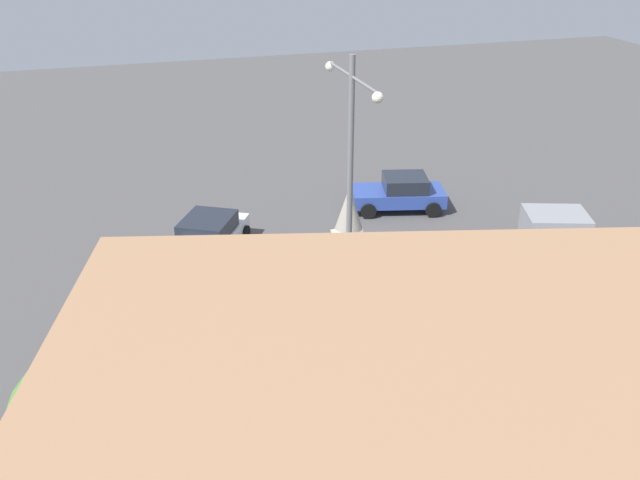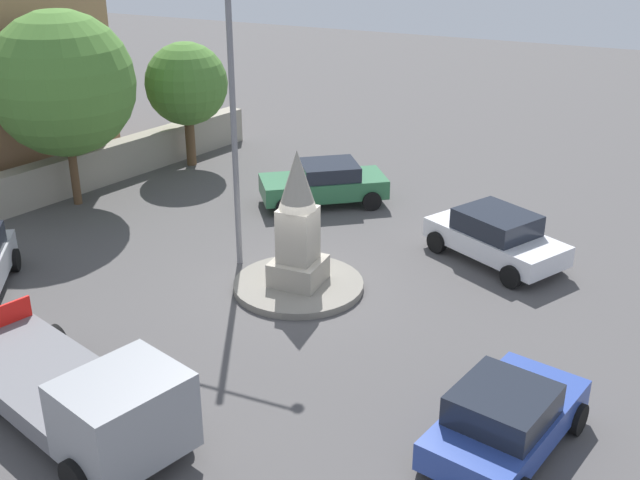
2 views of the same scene
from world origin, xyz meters
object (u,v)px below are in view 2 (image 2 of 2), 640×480
at_px(car_white_approaching, 496,236).
at_px(car_green_near_island, 325,183).
at_px(monument, 298,224).
at_px(car_blue_parked_left, 506,418).
at_px(truck_grey_waiting, 84,398).
at_px(tree_mid_cluster, 62,84).
at_px(tree_near_wall, 186,84).
at_px(streetlamp, 232,89).

distance_m(car_white_approaching, car_green_near_island, 6.59).
relative_size(monument, car_green_near_island, 0.83).
height_order(car_blue_parked_left, truck_grey_waiting, truck_grey_waiting).
bearing_deg(tree_mid_cluster, tree_near_wall, 75.47).
relative_size(truck_grey_waiting, tree_mid_cluster, 0.99).
distance_m(tree_near_wall, tree_mid_cluster, 5.35).
xyz_separation_m(monument, tree_mid_cluster, (-9.50, 2.66, 2.22)).
distance_m(monument, car_white_approaching, 5.94).
xyz_separation_m(car_white_approaching, car_green_near_island, (-6.22, 2.17, -0.03)).
bearing_deg(truck_grey_waiting, car_white_approaching, 63.74).
height_order(car_white_approaching, tree_mid_cluster, tree_mid_cluster).
xyz_separation_m(car_green_near_island, tree_mid_cluster, (-7.68, -3.33, 3.35)).
bearing_deg(tree_near_wall, truck_grey_waiting, -64.80).
distance_m(car_white_approaching, car_blue_parked_left, 8.56).
bearing_deg(truck_grey_waiting, monument, 81.56).
distance_m(monument, tree_mid_cluster, 10.11).
relative_size(car_white_approaching, car_blue_parked_left, 1.06).
relative_size(streetlamp, tree_mid_cluster, 1.29).
xyz_separation_m(car_white_approaching, tree_near_wall, (-12.58, 3.94, 2.36)).
bearing_deg(tree_near_wall, streetlamp, -49.50).
xyz_separation_m(car_blue_parked_left, truck_grey_waiting, (-7.45, -2.80, 0.17)).
bearing_deg(monument, car_blue_parked_left, -35.29).
relative_size(streetlamp, car_white_approaching, 1.89).
xyz_separation_m(monument, streetlamp, (-2.21, 0.77, 3.12)).
bearing_deg(monument, truck_grey_waiting, -98.44).
bearing_deg(car_green_near_island, tree_near_wall, 164.44).
height_order(monument, car_blue_parked_left, monument).
height_order(streetlamp, car_white_approaching, streetlamp).
relative_size(monument, truck_grey_waiting, 0.57).
xyz_separation_m(streetlamp, truck_grey_waiting, (1.12, -8.08, -4.08)).
bearing_deg(streetlamp, car_green_near_island, 85.73).
bearing_deg(truck_grey_waiting, tree_mid_cluster, 130.15).
distance_m(monument, tree_near_wall, 11.34).
xyz_separation_m(monument, truck_grey_waiting, (-1.09, -7.31, -0.96)).
bearing_deg(car_green_near_island, monument, -73.12).
relative_size(car_white_approaching, tree_near_wall, 0.94).
bearing_deg(car_white_approaching, streetlamp, -155.23).
bearing_deg(car_blue_parked_left, streetlamp, 148.39).
xyz_separation_m(car_green_near_island, truck_grey_waiting, (0.73, -13.30, 0.17)).
distance_m(truck_grey_waiting, tree_mid_cluster, 13.43).
distance_m(monument, car_blue_parked_left, 7.88).
distance_m(streetlamp, car_green_near_island, 6.75).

